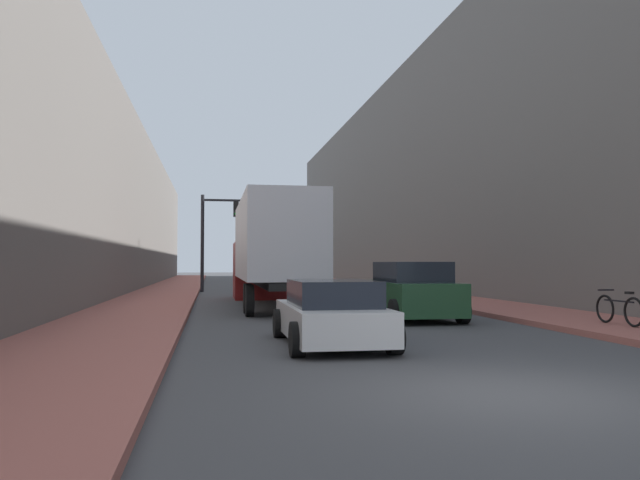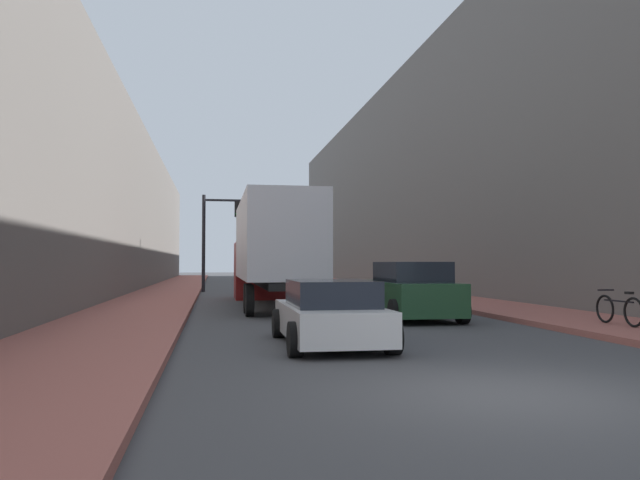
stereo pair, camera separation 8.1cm
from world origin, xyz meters
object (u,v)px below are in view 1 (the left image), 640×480
traffic_signal_gantry (228,225)px  suv_car (410,292)px  parked_bicycle (619,310)px  sedan_car (331,314)px  semi_truck (272,249)px

traffic_signal_gantry → suv_car: bearing=-75.0°
traffic_signal_gantry → parked_bicycle: (9.03, -22.74, -3.37)m
sedan_car → suv_car: 6.49m
sedan_car → suv_car: suv_car is taller
semi_truck → sedan_car: 12.00m
semi_truck → parked_bicycle: semi_truck is taller
sedan_car → suv_car: bearing=57.7°
traffic_signal_gantry → parked_bicycle: bearing=-68.4°
semi_truck → sedan_car: size_ratio=2.90×
semi_truck → traffic_signal_gantry: size_ratio=2.11×
suv_car → parked_bicycle: 5.77m
parked_bicycle → traffic_signal_gantry: bearing=111.6°
sedan_car → parked_bicycle: (7.51, 1.38, -0.11)m
sedan_car → traffic_signal_gantry: (-1.52, 24.12, 3.26)m
semi_truck → sedan_car: bearing=-89.5°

